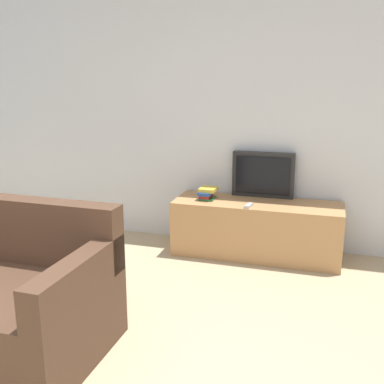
# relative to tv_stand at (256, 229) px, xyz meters

# --- Properties ---
(wall_back) EXTENTS (9.00, 0.06, 2.60)m
(wall_back) POSITION_rel_tv_stand_xyz_m (-0.70, 0.32, 1.03)
(wall_back) COLOR silver
(wall_back) RESTS_ON ground_plane
(tv_stand) EXTENTS (1.60, 0.54, 0.53)m
(tv_stand) POSITION_rel_tv_stand_xyz_m (0.00, 0.00, 0.00)
(tv_stand) COLOR tan
(tv_stand) RESTS_ON ground_plane
(television) EXTENTS (0.61, 0.09, 0.45)m
(television) POSITION_rel_tv_stand_xyz_m (0.01, 0.23, 0.49)
(television) COLOR black
(television) RESTS_ON tv_stand
(book_stack) EXTENTS (0.17, 0.22, 0.11)m
(book_stack) POSITION_rel_tv_stand_xyz_m (-0.49, -0.02, 0.33)
(book_stack) COLOR #2D753D
(book_stack) RESTS_ON tv_stand
(remote_on_stand) EXTENTS (0.07, 0.15, 0.02)m
(remote_on_stand) POSITION_rel_tv_stand_xyz_m (-0.05, -0.18, 0.28)
(remote_on_stand) COLOR #B7B7B7
(remote_on_stand) RESTS_ON tv_stand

